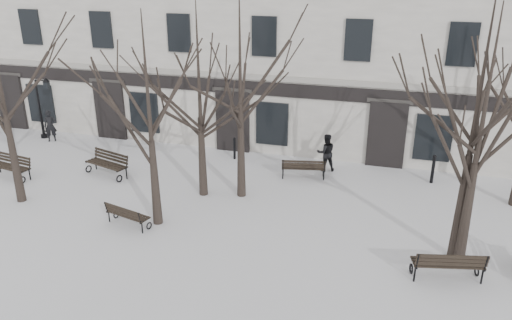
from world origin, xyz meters
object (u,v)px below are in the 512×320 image
at_px(tree_1, 148,97).
at_px(tree_2, 479,99).
at_px(lamp_post, 43,104).
at_px(bench_0, 11,166).
at_px(bench_3, 108,163).
at_px(bench_2, 448,264).
at_px(bench_4, 303,168).
at_px(tree_3, 485,110).
at_px(bench_1, 127,215).

xyz_separation_m(tree_1, tree_2, (9.60, 0.63, 0.49)).
bearing_deg(tree_1, lamp_post, 145.59).
distance_m(bench_0, lamp_post, 5.19).
bearing_deg(tree_2, bench_3, 169.28).
xyz_separation_m(tree_2, bench_2, (-0.26, -1.35, -4.40)).
bearing_deg(tree_1, bench_4, 51.90).
height_order(tree_3, bench_0, tree_3).
bearing_deg(lamp_post, bench_1, -39.14).
bearing_deg(tree_3, bench_3, 168.64).
distance_m(bench_2, bench_4, 7.91).
relative_size(tree_1, tree_3, 0.95).
height_order(tree_2, bench_3, tree_2).
relative_size(bench_1, bench_4, 0.91).
bearing_deg(bench_0, tree_2, 5.46).
bearing_deg(bench_1, bench_3, -36.21).
xyz_separation_m(bench_0, bench_4, (11.68, 3.32, -0.03)).
distance_m(tree_3, bench_1, 11.49).
distance_m(bench_1, bench_4, 7.51).
height_order(bench_0, bench_4, bench_0).
bearing_deg(lamp_post, tree_1, -34.41).
height_order(tree_1, bench_0, tree_1).
distance_m(tree_1, lamp_post, 11.82).
height_order(bench_0, bench_2, bench_2).
bearing_deg(tree_2, tree_3, -49.45).
height_order(tree_2, bench_4, tree_2).
height_order(bench_1, bench_3, bench_3).
distance_m(tree_1, tree_3, 9.77).
xyz_separation_m(bench_2, lamp_post, (-18.84, 7.23, 1.28)).
bearing_deg(bench_3, bench_4, 30.62).
relative_size(tree_2, bench_4, 4.23).
distance_m(tree_3, bench_4, 8.52).
bearing_deg(tree_2, bench_1, -173.80).
relative_size(tree_1, bench_2, 3.49).
xyz_separation_m(tree_2, bench_0, (-17.23, 1.21, -4.41)).
xyz_separation_m(tree_3, bench_3, (-13.66, 2.74, -4.14)).
bearing_deg(tree_3, lamp_post, 162.51).
relative_size(bench_1, bench_3, 0.81).
height_order(tree_1, bench_4, tree_1).
height_order(bench_1, lamp_post, lamp_post).
bearing_deg(lamp_post, bench_2, -20.99).
xyz_separation_m(tree_3, lamp_post, (-19.26, 6.07, -2.87)).
distance_m(bench_1, lamp_post, 11.21).
height_order(tree_1, lamp_post, tree_1).
bearing_deg(bench_3, tree_2, 5.94).
bearing_deg(tree_3, bench_2, -110.00).
xyz_separation_m(tree_2, tree_3, (0.16, -0.19, -0.25)).
relative_size(bench_0, bench_1, 1.16).
xyz_separation_m(bench_2, bench_4, (-5.30, 5.88, -0.05)).
bearing_deg(tree_1, tree_2, 3.73).
xyz_separation_m(bench_4, lamp_post, (-13.55, 1.35, 1.32)).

